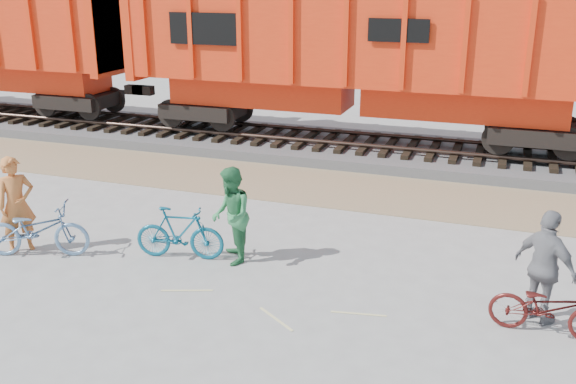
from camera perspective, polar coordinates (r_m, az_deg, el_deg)
name	(u,v)px	position (r m, az deg, el deg)	size (l,w,h in m)	color
ground	(258,280)	(11.64, -2.71, -7.80)	(120.00, 120.00, 0.00)	#9E9E99
gravel_strip	(338,189)	(16.48, 4.47, 0.31)	(120.00, 3.00, 0.02)	#947D5C
ballast_bed	(368,150)	(19.71, 7.16, 3.72)	(120.00, 4.00, 0.30)	slate
track	(369,140)	(19.63, 7.20, 4.63)	(120.00, 2.60, 0.24)	black
hopper_car_center	(359,54)	(19.27, 6.30, 12.07)	(14.00, 3.13, 4.65)	black
bicycle_blue	(37,230)	(13.31, -21.43, -3.15)	(0.70, 2.02, 1.06)	#6086AF
bicycle_teal	(180,233)	(12.45, -9.61, -3.62)	(0.49, 1.73, 1.04)	#0E5A76
bicycle_maroon	(549,308)	(10.53, 22.20, -9.52)	(0.61, 1.74, 0.91)	#4A1412
person_solo	(17,204)	(13.56, -22.98, -1.03)	(0.70, 0.46, 1.92)	#C16A31
person_man	(231,216)	(12.04, -5.08, -2.12)	(0.90, 0.70, 1.85)	#2F7A46
person_woman	(545,268)	(10.68, 21.91, -6.26)	(1.09, 0.45, 1.85)	slate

